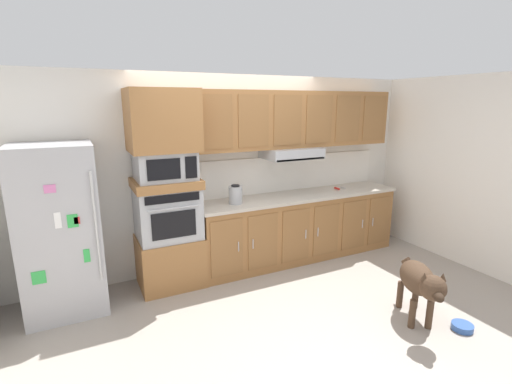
{
  "coord_description": "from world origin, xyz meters",
  "views": [
    {
      "loc": [
        -1.84,
        -3.4,
        2.15
      ],
      "look_at": [
        -0.02,
        0.27,
        1.15
      ],
      "focal_mm": 25.89,
      "sensor_mm": 36.0,
      "label": 1
    }
  ],
  "objects_px": {
    "built_in_oven": "(168,213)",
    "microwave": "(165,165)",
    "screwdriver": "(337,188)",
    "refrigerator": "(60,230)",
    "dog": "(420,282)",
    "dog_food_bowl": "(462,327)",
    "electric_kettle": "(236,195)"
  },
  "relations": [
    {
      "from": "screwdriver",
      "to": "dog_food_bowl",
      "type": "distance_m",
      "value": 2.39
    },
    {
      "from": "screwdriver",
      "to": "refrigerator",
      "type": "bearing_deg",
      "value": -178.69
    },
    {
      "from": "microwave",
      "to": "dog",
      "type": "relative_size",
      "value": 0.73
    },
    {
      "from": "refrigerator",
      "to": "electric_kettle",
      "type": "xyz_separation_m",
      "value": [
        1.96,
        0.02,
        0.15
      ]
    },
    {
      "from": "electric_kettle",
      "to": "refrigerator",
      "type": "bearing_deg",
      "value": -179.4
    },
    {
      "from": "refrigerator",
      "to": "built_in_oven",
      "type": "height_order",
      "value": "refrigerator"
    },
    {
      "from": "dog",
      "to": "built_in_oven",
      "type": "bearing_deg",
      "value": -103.79
    },
    {
      "from": "built_in_oven",
      "to": "screwdriver",
      "type": "distance_m",
      "value": 2.48
    },
    {
      "from": "built_in_oven",
      "to": "microwave",
      "type": "bearing_deg",
      "value": -0.77
    },
    {
      "from": "refrigerator",
      "to": "microwave",
      "type": "xyz_separation_m",
      "value": [
        1.12,
        0.07,
        0.58
      ]
    },
    {
      "from": "refrigerator",
      "to": "built_in_oven",
      "type": "bearing_deg",
      "value": 3.47
    },
    {
      "from": "microwave",
      "to": "dog",
      "type": "distance_m",
      "value": 2.95
    },
    {
      "from": "built_in_oven",
      "to": "dog",
      "type": "relative_size",
      "value": 0.79
    },
    {
      "from": "dog_food_bowl",
      "to": "refrigerator",
      "type": "bearing_deg",
      "value": 148.1
    },
    {
      "from": "microwave",
      "to": "dog",
      "type": "xyz_separation_m",
      "value": [
        2.01,
        -1.9,
        -1.02
      ]
    },
    {
      "from": "electric_kettle",
      "to": "dog",
      "type": "height_order",
      "value": "electric_kettle"
    },
    {
      "from": "microwave",
      "to": "electric_kettle",
      "type": "height_order",
      "value": "microwave"
    },
    {
      "from": "refrigerator",
      "to": "dog_food_bowl",
      "type": "xyz_separation_m",
      "value": [
        3.42,
        -2.13,
        -0.85
      ]
    },
    {
      "from": "built_in_oven",
      "to": "electric_kettle",
      "type": "height_order",
      "value": "built_in_oven"
    },
    {
      "from": "refrigerator",
      "to": "electric_kettle",
      "type": "relative_size",
      "value": 7.33
    },
    {
      "from": "built_in_oven",
      "to": "dog_food_bowl",
      "type": "relative_size",
      "value": 3.5
    },
    {
      "from": "refrigerator",
      "to": "screwdriver",
      "type": "bearing_deg",
      "value": 1.31
    },
    {
      "from": "built_in_oven",
      "to": "dog_food_bowl",
      "type": "bearing_deg",
      "value": -43.65
    },
    {
      "from": "built_in_oven",
      "to": "dog_food_bowl",
      "type": "height_order",
      "value": "built_in_oven"
    },
    {
      "from": "refrigerator",
      "to": "dog",
      "type": "relative_size",
      "value": 1.99
    },
    {
      "from": "refrigerator",
      "to": "microwave",
      "type": "height_order",
      "value": "refrigerator"
    },
    {
      "from": "built_in_oven",
      "to": "dog",
      "type": "height_order",
      "value": "built_in_oven"
    },
    {
      "from": "microwave",
      "to": "built_in_oven",
      "type": "bearing_deg",
      "value": 179.23
    },
    {
      "from": "microwave",
      "to": "dog_food_bowl",
      "type": "height_order",
      "value": "microwave"
    },
    {
      "from": "electric_kettle",
      "to": "dog",
      "type": "xyz_separation_m",
      "value": [
        1.17,
        -1.85,
        -0.59
      ]
    },
    {
      "from": "refrigerator",
      "to": "built_in_oven",
      "type": "relative_size",
      "value": 2.51
    },
    {
      "from": "screwdriver",
      "to": "dog",
      "type": "height_order",
      "value": "screwdriver"
    }
  ]
}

